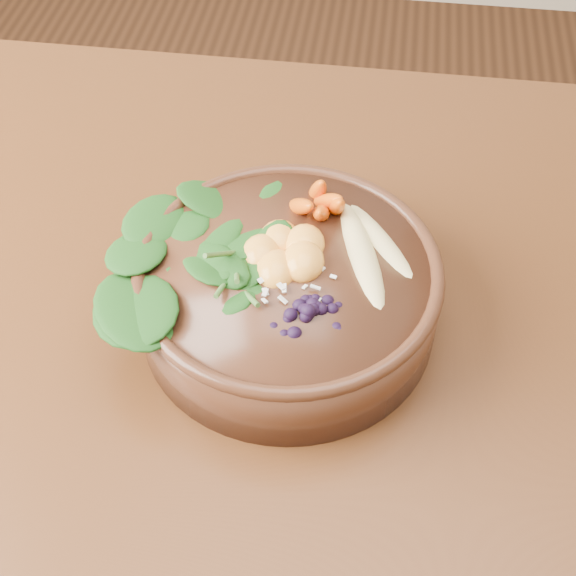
{
  "coord_description": "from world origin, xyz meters",
  "views": [
    {
      "loc": [
        -0.18,
        -0.54,
        1.4
      ],
      "look_at": [
        -0.25,
        -0.02,
        0.8
      ],
      "focal_mm": 50.0,
      "sensor_mm": 36.0,
      "label": 1
    }
  ],
  "objects_px": {
    "kale_heap": "(225,216)",
    "banana_halves": "(372,236)",
    "carrot_cluster": "(318,171)",
    "stoneware_bowl": "(288,295)",
    "mandarin_cluster": "(285,242)",
    "blueberry_pile": "(310,300)",
    "dining_table": "(513,383)"
  },
  "relations": [
    {
      "from": "dining_table",
      "to": "kale_heap",
      "type": "relative_size",
      "value": 8.11
    },
    {
      "from": "stoneware_bowl",
      "to": "banana_halves",
      "type": "relative_size",
      "value": 1.75
    },
    {
      "from": "carrot_cluster",
      "to": "blueberry_pile",
      "type": "distance_m",
      "value": 0.15
    },
    {
      "from": "dining_table",
      "to": "carrot_cluster",
      "type": "height_order",
      "value": "carrot_cluster"
    },
    {
      "from": "kale_heap",
      "to": "banana_halves",
      "type": "bearing_deg",
      "value": -0.03
    },
    {
      "from": "blueberry_pile",
      "to": "carrot_cluster",
      "type": "bearing_deg",
      "value": 93.97
    },
    {
      "from": "dining_table",
      "to": "mandarin_cluster",
      "type": "distance_m",
      "value": 0.32
    },
    {
      "from": "stoneware_bowl",
      "to": "kale_heap",
      "type": "xyz_separation_m",
      "value": [
        -0.07,
        0.04,
        0.06
      ]
    },
    {
      "from": "kale_heap",
      "to": "banana_halves",
      "type": "distance_m",
      "value": 0.15
    },
    {
      "from": "dining_table",
      "to": "stoneware_bowl",
      "type": "distance_m",
      "value": 0.29
    },
    {
      "from": "mandarin_cluster",
      "to": "blueberry_pile",
      "type": "xyz_separation_m",
      "value": [
        0.03,
        -0.07,
        0.0
      ]
    },
    {
      "from": "kale_heap",
      "to": "carrot_cluster",
      "type": "distance_m",
      "value": 0.1
    },
    {
      "from": "mandarin_cluster",
      "to": "blueberry_pile",
      "type": "bearing_deg",
      "value": -65.75
    },
    {
      "from": "carrot_cluster",
      "to": "stoneware_bowl",
      "type": "bearing_deg",
      "value": -123.69
    },
    {
      "from": "carrot_cluster",
      "to": "blueberry_pile",
      "type": "height_order",
      "value": "carrot_cluster"
    },
    {
      "from": "kale_heap",
      "to": "mandarin_cluster",
      "type": "bearing_deg",
      "value": -18.27
    },
    {
      "from": "carrot_cluster",
      "to": "banana_halves",
      "type": "xyz_separation_m",
      "value": [
        0.06,
        -0.06,
        -0.03
      ]
    },
    {
      "from": "stoneware_bowl",
      "to": "banana_halves",
      "type": "height_order",
      "value": "banana_halves"
    },
    {
      "from": "banana_halves",
      "to": "carrot_cluster",
      "type": "bearing_deg",
      "value": 113.06
    },
    {
      "from": "kale_heap",
      "to": "banana_halves",
      "type": "xyz_separation_m",
      "value": [
        0.15,
        -0.0,
        -0.01
      ]
    },
    {
      "from": "dining_table",
      "to": "blueberry_pile",
      "type": "relative_size",
      "value": 11.5
    },
    {
      "from": "kale_heap",
      "to": "mandarin_cluster",
      "type": "distance_m",
      "value": 0.07
    },
    {
      "from": "kale_heap",
      "to": "blueberry_pile",
      "type": "distance_m",
      "value": 0.13
    },
    {
      "from": "banana_halves",
      "to": "blueberry_pile",
      "type": "bearing_deg",
      "value": -141.51
    },
    {
      "from": "stoneware_bowl",
      "to": "kale_heap",
      "type": "height_order",
      "value": "kale_heap"
    },
    {
      "from": "banana_halves",
      "to": "blueberry_pile",
      "type": "relative_size",
      "value": 1.23
    },
    {
      "from": "stoneware_bowl",
      "to": "blueberry_pile",
      "type": "bearing_deg",
      "value": -63.62
    },
    {
      "from": "kale_heap",
      "to": "stoneware_bowl",
      "type": "bearing_deg",
      "value": -29.61
    },
    {
      "from": "carrot_cluster",
      "to": "banana_halves",
      "type": "height_order",
      "value": "carrot_cluster"
    },
    {
      "from": "dining_table",
      "to": "banana_halves",
      "type": "xyz_separation_m",
      "value": [
        -0.17,
        0.02,
        0.19
      ]
    },
    {
      "from": "mandarin_cluster",
      "to": "carrot_cluster",
      "type": "bearing_deg",
      "value": 73.71
    },
    {
      "from": "banana_halves",
      "to": "mandarin_cluster",
      "type": "bearing_deg",
      "value": 170.25
    }
  ]
}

